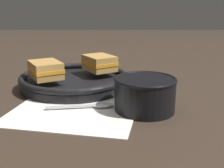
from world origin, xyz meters
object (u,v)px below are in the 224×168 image
(soup_bowl, at_px, (145,92))
(spoon, at_px, (93,106))
(skillet, at_px, (74,80))
(sandwich_near_left, at_px, (99,63))
(sandwich_near_right, at_px, (45,70))

(soup_bowl, xyz_separation_m, spoon, (-0.12, 0.01, -0.04))
(skillet, height_order, sandwich_near_left, sandwich_near_left)
(soup_bowl, height_order, skillet, soup_bowl)
(soup_bowl, bearing_deg, spoon, 175.28)
(spoon, distance_m, sandwich_near_right, 0.20)
(spoon, bearing_deg, sandwich_near_left, 80.95)
(spoon, bearing_deg, skillet, 103.09)
(soup_bowl, bearing_deg, skillet, 134.95)
(sandwich_near_right, bearing_deg, skillet, 32.31)
(soup_bowl, distance_m, spoon, 0.13)
(soup_bowl, bearing_deg, sandwich_near_left, 116.14)
(spoon, height_order, sandwich_near_right, sandwich_near_right)
(skillet, xyz_separation_m, sandwich_near_left, (0.07, 0.05, 0.04))
(sandwich_near_left, height_order, sandwich_near_right, same)
(spoon, xyz_separation_m, sandwich_near_right, (-0.14, 0.13, 0.06))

